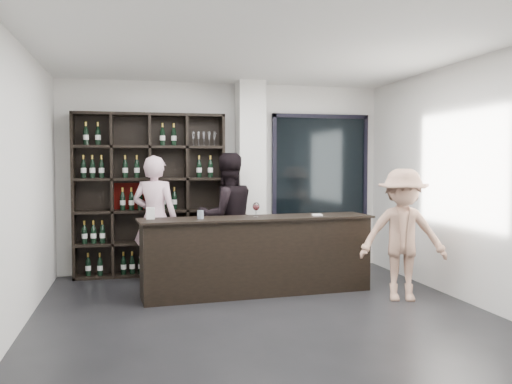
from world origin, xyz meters
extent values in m
cube|color=black|center=(0.00, 0.00, -0.01)|extent=(5.00, 5.50, 0.01)
cube|color=silver|center=(0.35, 2.47, 1.45)|extent=(0.40, 0.40, 2.90)
cube|color=black|center=(1.55, 2.69, 1.40)|extent=(1.60, 0.08, 2.10)
cube|color=black|center=(1.55, 2.69, 1.40)|extent=(1.48, 0.02, 1.98)
cube|color=black|center=(0.15, 1.10, 0.48)|extent=(2.92, 0.55, 0.96)
cube|color=black|center=(0.15, 1.10, 0.97)|extent=(3.00, 0.63, 0.03)
imported|color=beige|center=(-1.10, 2.11, 0.89)|extent=(0.76, 0.65, 1.78)
imported|color=black|center=(-0.10, 1.96, 0.91)|extent=(1.01, 0.86, 1.81)
imported|color=tan|center=(1.80, 0.40, 0.80)|extent=(1.17, 0.89, 1.60)
cylinder|color=silver|center=(-0.59, 1.03, 1.04)|extent=(0.09, 0.09, 0.11)
cube|color=white|center=(0.94, 1.09, 1.00)|extent=(0.13, 0.13, 0.02)
cube|color=white|center=(-1.19, 1.11, 1.06)|extent=(0.10, 0.06, 0.14)
camera|label=1|loc=(-1.39, -5.58, 1.67)|focal=38.00mm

